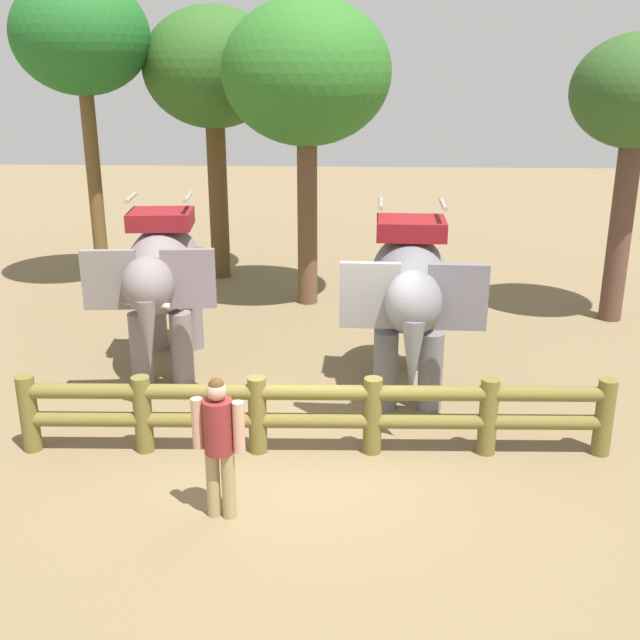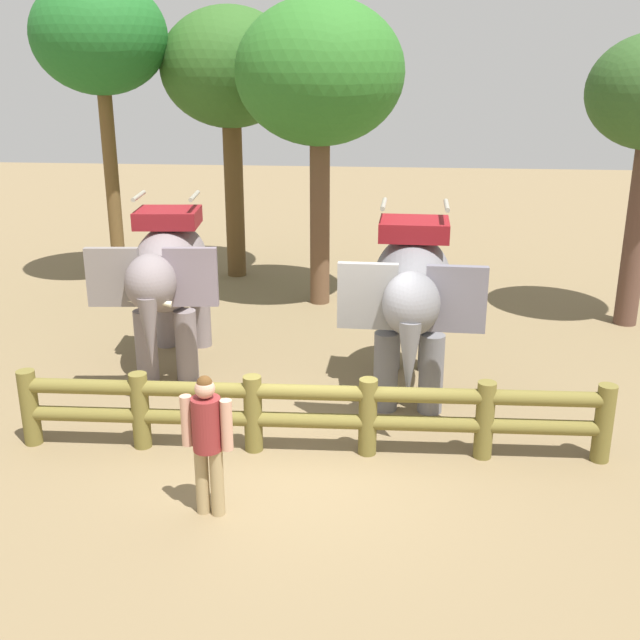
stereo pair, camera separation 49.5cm
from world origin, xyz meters
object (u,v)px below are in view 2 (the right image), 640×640
object	(u,v)px
tourist_woman_in_black	(207,436)
tree_far_left	(230,71)
log_fence	(310,410)
elephant_near_left	(169,274)
elephant_center	(412,292)
tree_far_right	(100,39)
tree_deep_back	(320,75)

from	to	relation	value
tourist_woman_in_black	tree_far_left	xyz separation A→B (m)	(-1.80, 10.24, 3.74)
log_fence	elephant_near_left	world-z (taller)	elephant_near_left
elephant_center	tree_far_left	world-z (taller)	tree_far_left
elephant_center	tree_far_left	size ratio (longest dim) A/B	0.56
log_fence	tree_far_right	size ratio (longest dim) A/B	1.16
elephant_near_left	tree_far_right	distance (m)	6.73
tree_far_left	tree_deep_back	xyz separation A→B (m)	(2.23, -2.03, -0.06)
elephant_center	tree_far_right	xyz separation A→B (m)	(-6.62, 5.66, 3.72)
log_fence	tourist_woman_in_black	distance (m)	1.87
elephant_near_left	tree_far_right	size ratio (longest dim) A/B	0.51
tourist_woman_in_black	tree_far_left	world-z (taller)	tree_far_left
tourist_woman_in_black	tree_far_right	distance (m)	11.09
tree_far_right	tree_deep_back	size ratio (longest dim) A/B	1.08
log_fence	tree_deep_back	bearing A→B (deg)	94.60
tree_far_right	tourist_woman_in_black	bearing A→B (deg)	-64.69
elephant_center	tourist_woman_in_black	world-z (taller)	elephant_center
tourist_woman_in_black	tree_far_right	size ratio (longest dim) A/B	0.25
tourist_woman_in_black	tree_far_left	bearing A→B (deg)	99.96
log_fence	tree_far_left	bearing A→B (deg)	107.66
tourist_woman_in_black	tree_far_left	size ratio (longest dim) A/B	0.28
elephant_near_left	elephant_center	bearing A→B (deg)	-10.94
elephant_near_left	tree_far_left	world-z (taller)	tree_far_left
elephant_center	tree_deep_back	bearing A→B (deg)	111.50
elephant_near_left	tree_far_right	xyz separation A→B (m)	(-2.70, 4.90, 3.75)
tourist_woman_in_black	tree_far_left	distance (m)	11.05
tree_far_right	tree_deep_back	world-z (taller)	tree_far_right
log_fence	elephant_center	xyz separation A→B (m)	(1.30, 1.99, 1.05)
elephant_center	tree_far_right	distance (m)	9.47
elephant_near_left	tree_deep_back	world-z (taller)	tree_deep_back
tree_deep_back	elephant_center	bearing A→B (deg)	-68.50
elephant_near_left	tree_far_left	xyz separation A→B (m)	(-0.14, 5.93, 3.10)
elephant_near_left	tree_far_right	bearing A→B (deg)	118.83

